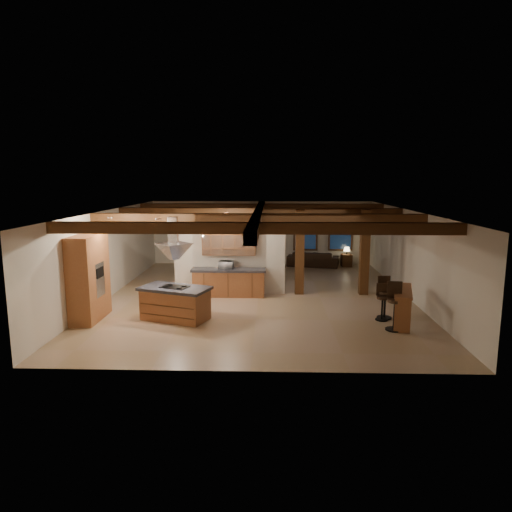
{
  "coord_description": "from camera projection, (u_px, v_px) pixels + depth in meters",
  "views": [
    {
      "loc": [
        0.41,
        -14.87,
        3.95
      ],
      "look_at": [
        -0.09,
        0.5,
        1.31
      ],
      "focal_mm": 32.0,
      "sensor_mm": 36.0,
      "label": 1
    }
  ],
  "objects": [
    {
      "name": "ground",
      "position": [
        258.0,
        297.0,
        15.33
      ],
      "size": [
        12.0,
        12.0,
        0.0
      ],
      "primitive_type": "plane",
      "color": "tan",
      "rests_on": "ground"
    },
    {
      "name": "room_walls",
      "position": [
        258.0,
        245.0,
        15.03
      ],
      "size": [
        12.0,
        12.0,
        12.0
      ],
      "color": "beige",
      "rests_on": "ground"
    },
    {
      "name": "ceiling_beams",
      "position": [
        258.0,
        215.0,
        14.87
      ],
      "size": [
        10.0,
        12.0,
        0.28
      ],
      "color": "#3D240F",
      "rests_on": "room_walls"
    },
    {
      "name": "timber_posts",
      "position": [
        332.0,
        243.0,
        15.45
      ],
      "size": [
        2.5,
        0.3,
        2.9
      ],
      "color": "#3D240F",
      "rests_on": "ground"
    },
    {
      "name": "partition_wall",
      "position": [
        230.0,
        262.0,
        15.67
      ],
      "size": [
        3.8,
        0.18,
        2.2
      ],
      "primitive_type": "cube",
      "color": "beige",
      "rests_on": "ground"
    },
    {
      "name": "pantry_cabinet",
      "position": [
        89.0,
        278.0,
        12.72
      ],
      "size": [
        0.67,
        1.6,
        2.4
      ],
      "color": "brown",
      "rests_on": "ground"
    },
    {
      "name": "back_counter",
      "position": [
        229.0,
        282.0,
        15.39
      ],
      "size": [
        2.5,
        0.66,
        0.94
      ],
      "color": "brown",
      "rests_on": "ground"
    },
    {
      "name": "upper_display_cabinet",
      "position": [
        229.0,
        241.0,
        15.36
      ],
      "size": [
        1.8,
        0.36,
        0.95
      ],
      "color": "brown",
      "rests_on": "partition_wall"
    },
    {
      "name": "range_hood",
      "position": [
        174.0,
        257.0,
        12.6
      ],
      "size": [
        1.1,
        1.1,
        1.4
      ],
      "color": "silver",
      "rests_on": "room_walls"
    },
    {
      "name": "back_windows",
      "position": [
        323.0,
        232.0,
        20.83
      ],
      "size": [
        2.7,
        0.07,
        1.7
      ],
      "color": "#3D240F",
      "rests_on": "room_walls"
    },
    {
      "name": "framed_art",
      "position": [
        229.0,
        227.0,
        20.94
      ],
      "size": [
        0.65,
        0.05,
        0.85
      ],
      "color": "#3D240F",
      "rests_on": "room_walls"
    },
    {
      "name": "recessed_cans",
      "position": [
        168.0,
        216.0,
        13.02
      ],
      "size": [
        3.16,
        2.46,
        0.03
      ],
      "color": "silver",
      "rests_on": "room_walls"
    },
    {
      "name": "kitchen_island",
      "position": [
        175.0,
        303.0,
        12.82
      ],
      "size": [
        2.14,
        1.6,
        0.95
      ],
      "color": "brown",
      "rests_on": "ground"
    },
    {
      "name": "dining_table",
      "position": [
        255.0,
        272.0,
        17.76
      ],
      "size": [
        2.04,
        1.62,
        0.63
      ],
      "primitive_type": "imported",
      "rotation": [
        0.0,
        0.0,
        -0.4
      ],
      "color": "#421910",
      "rests_on": "ground"
    },
    {
      "name": "sofa",
      "position": [
        313.0,
        259.0,
        20.62
      ],
      "size": [
        2.41,
        1.32,
        0.67
      ],
      "primitive_type": "imported",
      "rotation": [
        0.0,
        0.0,
        2.94
      ],
      "color": "black",
      "rests_on": "ground"
    },
    {
      "name": "microwave",
      "position": [
        226.0,
        265.0,
        15.3
      ],
      "size": [
        0.52,
        0.4,
        0.26
      ],
      "primitive_type": "imported",
      "rotation": [
        0.0,
        0.0,
        2.94
      ],
      "color": "#B9B9BE",
      "rests_on": "back_counter"
    },
    {
      "name": "bar_counter",
      "position": [
        403.0,
        301.0,
        12.44
      ],
      "size": [
        0.91,
        1.87,
        0.95
      ],
      "color": "brown",
      "rests_on": "ground"
    },
    {
      "name": "side_table",
      "position": [
        346.0,
        260.0,
        20.58
      ],
      "size": [
        0.48,
        0.48,
        0.55
      ],
      "primitive_type": "cube",
      "rotation": [
        0.0,
        0.0,
        0.09
      ],
      "color": "#3D240F",
      "rests_on": "ground"
    },
    {
      "name": "table_lamp",
      "position": [
        347.0,
        249.0,
        20.49
      ],
      "size": [
        0.28,
        0.28,
        0.33
      ],
      "color": "black",
      "rests_on": "side_table"
    },
    {
      "name": "bar_stool_a",
      "position": [
        395.0,
        306.0,
        11.91
      ],
      "size": [
        0.44,
        0.45,
        1.27
      ],
      "color": "black",
      "rests_on": "ground"
    },
    {
      "name": "bar_stool_b",
      "position": [
        382.0,
        302.0,
        12.78
      ],
      "size": [
        0.36,
        0.36,
        1.02
      ],
      "color": "black",
      "rests_on": "ground"
    },
    {
      "name": "bar_stool_c",
      "position": [
        385.0,
        297.0,
        12.94
      ],
      "size": [
        0.42,
        0.42,
        1.19
      ],
      "color": "black",
      "rests_on": "ground"
    },
    {
      "name": "dining_chairs",
      "position": [
        255.0,
        265.0,
        17.71
      ],
      "size": [
        2.39,
        2.39,
        1.2
      ],
      "color": "#3D240F",
      "rests_on": "ground"
    }
  ]
}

